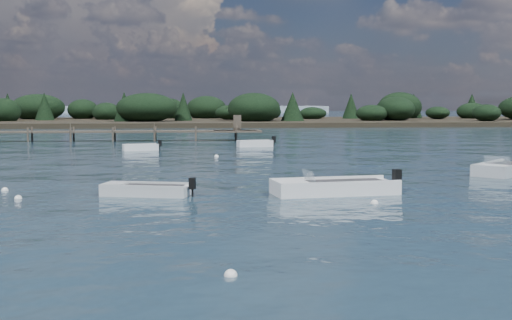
{
  "coord_description": "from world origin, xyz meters",
  "views": [
    {
      "loc": [
        -0.4,
        -20.03,
        4.11
      ],
      "look_at": [
        2.8,
        14.0,
        1.0
      ],
      "focal_mm": 45.0,
      "sensor_mm": 36.0,
      "label": 1
    }
  ],
  "objects": [
    {
      "name": "ground",
      "position": [
        0.0,
        60.0,
        0.0
      ],
      "size": [
        400.0,
        400.0,
        0.0
      ],
      "primitive_type": "plane",
      "color": "#162834",
      "rests_on": "ground"
    },
    {
      "name": "dinghy_mid_white_a",
      "position": [
        5.74,
        7.93,
        0.18
      ],
      "size": [
        6.04,
        2.78,
        1.39
      ],
      "color": "white",
      "rests_on": "ground"
    },
    {
      "name": "tender_far_white",
      "position": [
        -5.06,
        34.65,
        0.16
      ],
      "size": [
        3.31,
        1.87,
        1.11
      ],
      "color": "white",
      "rests_on": "ground"
    },
    {
      "name": "dinghy_mid_white_b",
      "position": [
        17.11,
        14.9,
        0.18
      ],
      "size": [
        4.98,
        4.97,
        1.37
      ],
      "color": "#B5BBBD",
      "rests_on": "ground"
    },
    {
      "name": "tender_far_grey_b",
      "position": [
        4.99,
        38.2,
        0.17
      ],
      "size": [
        3.62,
        1.79,
        1.22
      ],
      "color": "white",
      "rests_on": "ground"
    },
    {
      "name": "dinghy_mid_grey",
      "position": [
        -2.6,
        8.29,
        0.14
      ],
      "size": [
        4.21,
        2.36,
        1.04
      ],
      "color": "#B5BBBD",
      "rests_on": "ground"
    },
    {
      "name": "buoy_a",
      "position": [
        0.4,
        -5.17,
        0.0
      ],
      "size": [
        0.32,
        0.32,
        0.32
      ],
      "primitive_type": "sphere",
      "color": "white",
      "rests_on": "ground"
    },
    {
      "name": "buoy_b",
      "position": [
        6.79,
        5.08,
        0.0
      ],
      "size": [
        0.32,
        0.32,
        0.32
      ],
      "primitive_type": "sphere",
      "color": "white",
      "rests_on": "ground"
    },
    {
      "name": "buoy_c",
      "position": [
        -9.23,
        10.33,
        0.0
      ],
      "size": [
        0.32,
        0.32,
        0.32
      ],
      "primitive_type": "sphere",
      "color": "white",
      "rests_on": "ground"
    },
    {
      "name": "buoy_e",
      "position": [
        1.14,
        27.99,
        0.0
      ],
      "size": [
        0.32,
        0.32,
        0.32
      ],
      "primitive_type": "sphere",
      "color": "white",
      "rests_on": "ground"
    },
    {
      "name": "buoy_extra_a",
      "position": [
        -7.94,
        7.77,
        0.0
      ],
      "size": [
        0.32,
        0.32,
        0.32
      ],
      "primitive_type": "sphere",
      "color": "white",
      "rests_on": "ground"
    },
    {
      "name": "far_headland",
      "position": [
        25.0,
        100.0,
        1.96
      ],
      "size": [
        190.0,
        40.0,
        5.8
      ],
      "color": "black",
      "rests_on": "ground"
    }
  ]
}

